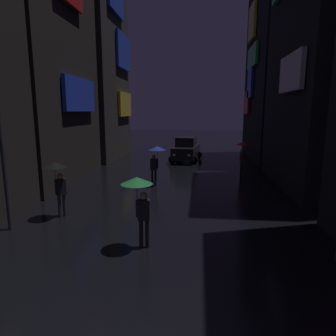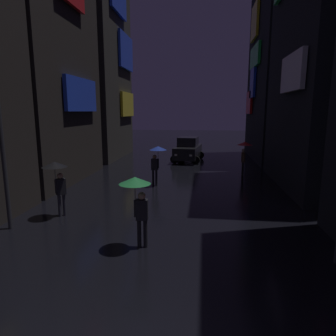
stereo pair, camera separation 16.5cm
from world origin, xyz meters
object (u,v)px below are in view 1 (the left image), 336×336
object	(u,v)px
pedestrian_foreground_left_black	(57,174)
pedestrian_foreground_right_red	(243,149)
pedestrian_near_crossing_blue	(156,155)
car_distant	(186,150)
pedestrian_midstreet_left_green	(139,193)

from	to	relation	value
pedestrian_foreground_left_black	pedestrian_foreground_right_red	size ratio (longest dim) A/B	1.00
pedestrian_near_crossing_blue	car_distant	size ratio (longest dim) A/B	0.49
pedestrian_midstreet_left_green	car_distant	world-z (taller)	pedestrian_midstreet_left_green
pedestrian_foreground_left_black	car_distant	xyz separation A→B (m)	(4.14, 13.40, -0.74)
pedestrian_near_crossing_blue	pedestrian_foreground_right_red	xyz separation A→B (m)	(4.88, 2.97, 0.00)
pedestrian_midstreet_left_green	pedestrian_foreground_right_red	size ratio (longest dim) A/B	1.00
pedestrian_near_crossing_blue	pedestrian_foreground_right_red	bearing A→B (deg)	31.31
pedestrian_foreground_left_black	pedestrian_near_crossing_blue	xyz separation A→B (m)	(2.92, 5.22, 0.00)
pedestrian_near_crossing_blue	pedestrian_midstreet_left_green	bearing A→B (deg)	-85.47
pedestrian_foreground_right_red	pedestrian_midstreet_left_green	bearing A→B (deg)	-112.45
pedestrian_foreground_left_black	pedestrian_midstreet_left_green	distance (m)	4.14
pedestrian_near_crossing_blue	car_distant	xyz separation A→B (m)	(1.22, 8.18, -0.74)
pedestrian_foreground_left_black	pedestrian_midstreet_left_green	bearing A→B (deg)	-32.10
pedestrian_foreground_left_black	pedestrian_foreground_right_red	xyz separation A→B (m)	(7.80, 8.19, 0.00)
pedestrian_foreground_right_red	car_distant	size ratio (longest dim) A/B	0.49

